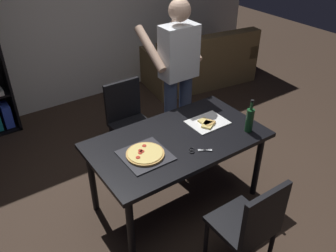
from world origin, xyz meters
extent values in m
plane|color=#38281E|center=(0.00, 0.00, 0.00)|extent=(12.00, 12.00, 0.00)
cube|color=silver|center=(0.00, 2.60, 1.40)|extent=(6.40, 0.10, 2.80)
cube|color=black|center=(0.00, 0.00, 0.73)|extent=(1.56, 0.87, 0.04)
cylinder|color=black|center=(-0.70, -0.36, 0.35)|extent=(0.06, 0.06, 0.71)
cylinder|color=black|center=(0.70, -0.36, 0.35)|extent=(0.06, 0.06, 0.71)
cylinder|color=black|center=(-0.70, 0.36, 0.35)|extent=(0.06, 0.06, 0.71)
cylinder|color=black|center=(0.70, 0.36, 0.35)|extent=(0.06, 0.06, 0.71)
cube|color=black|center=(0.00, -0.84, 0.43)|extent=(0.42, 0.42, 0.04)
cube|color=black|center=(0.00, -1.03, 0.68)|extent=(0.42, 0.04, 0.45)
cylinder|color=black|center=(0.18, -0.66, 0.21)|extent=(0.04, 0.04, 0.41)
cylinder|color=black|center=(-0.18, -0.66, 0.21)|extent=(0.04, 0.04, 0.41)
cylinder|color=black|center=(0.18, -1.02, 0.21)|extent=(0.04, 0.04, 0.41)
cube|color=black|center=(0.00, 0.84, 0.43)|extent=(0.42, 0.42, 0.04)
cube|color=black|center=(0.00, 1.03, 0.68)|extent=(0.42, 0.04, 0.45)
cylinder|color=black|center=(-0.18, 0.66, 0.21)|extent=(0.04, 0.04, 0.41)
cylinder|color=black|center=(0.18, 0.66, 0.21)|extent=(0.04, 0.04, 0.41)
cylinder|color=black|center=(-0.18, 1.02, 0.21)|extent=(0.04, 0.04, 0.41)
cylinder|color=black|center=(0.18, 1.02, 0.21)|extent=(0.04, 0.04, 0.41)
cube|color=brown|center=(1.90, 2.05, 0.20)|extent=(1.80, 1.07, 0.40)
cube|color=brown|center=(1.86, 1.73, 0.62)|extent=(1.71, 0.43, 0.45)
cube|color=brown|center=(2.66, 1.94, 0.50)|extent=(0.27, 0.86, 0.20)
cube|color=brown|center=(1.14, 2.16, 0.50)|extent=(0.27, 0.86, 0.20)
cube|color=blue|center=(-1.02, 2.33, 0.20)|extent=(0.10, 0.22, 0.30)
cylinder|color=#38476B|center=(0.61, 0.69, 0.47)|extent=(0.14, 0.14, 0.95)
cylinder|color=#38476B|center=(0.41, 0.69, 0.47)|extent=(0.14, 0.14, 0.95)
cube|color=white|center=(0.51, 0.69, 1.23)|extent=(0.38, 0.22, 0.55)
sphere|color=#E0B293|center=(0.51, 0.69, 1.64)|extent=(0.22, 0.22, 0.22)
cylinder|color=#E0B293|center=(0.74, 0.87, 1.25)|extent=(0.09, 0.50, 0.39)
cylinder|color=#E0B293|center=(0.28, 0.87, 1.25)|extent=(0.09, 0.50, 0.39)
cube|color=#2D2D33|center=(-0.37, -0.05, 0.76)|extent=(0.38, 0.38, 0.01)
cylinder|color=tan|center=(-0.37, -0.05, 0.77)|extent=(0.32, 0.32, 0.02)
cylinder|color=#EACC6B|center=(-0.37, -0.05, 0.78)|extent=(0.29, 0.29, 0.01)
cylinder|color=#B22819|center=(-0.39, -0.01, 0.79)|extent=(0.04, 0.04, 0.00)
cylinder|color=#B22819|center=(-0.45, -0.08, 0.79)|extent=(0.04, 0.04, 0.00)
cylinder|color=#B22819|center=(-0.40, -0.04, 0.79)|extent=(0.04, 0.04, 0.00)
cylinder|color=#B22819|center=(-0.38, -0.03, 0.79)|extent=(0.04, 0.04, 0.00)
cylinder|color=#B22819|center=(-0.33, 0.03, 0.79)|extent=(0.04, 0.04, 0.00)
cube|color=white|center=(0.38, 0.05, 0.76)|extent=(0.36, 0.28, 0.01)
cube|color=#EACC6B|center=(0.36, 0.04, 0.77)|extent=(0.10, 0.15, 0.02)
cube|color=tan|center=(0.36, -0.02, 0.77)|extent=(0.09, 0.03, 0.02)
cube|color=#EACC6B|center=(0.35, 0.00, 0.77)|extent=(0.17, 0.15, 0.02)
cube|color=tan|center=(0.40, 0.03, 0.77)|extent=(0.06, 0.09, 0.02)
cylinder|color=#194723|center=(0.60, -0.26, 0.86)|extent=(0.07, 0.07, 0.22)
cylinder|color=#194723|center=(0.60, -0.26, 1.01)|extent=(0.03, 0.03, 0.08)
cylinder|color=black|center=(0.60, -0.26, 1.06)|extent=(0.03, 0.03, 0.02)
cube|color=silver|center=(0.08, -0.28, 0.76)|extent=(0.11, 0.07, 0.01)
cube|color=silver|center=(0.08, -0.28, 0.76)|extent=(0.10, 0.09, 0.01)
torus|color=black|center=(0.00, -0.20, 0.76)|extent=(0.06, 0.06, 0.01)
torus|color=black|center=(-0.02, -0.23, 0.76)|extent=(0.06, 0.06, 0.01)
camera|label=1|loc=(-1.52, -2.05, 2.52)|focal=37.58mm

